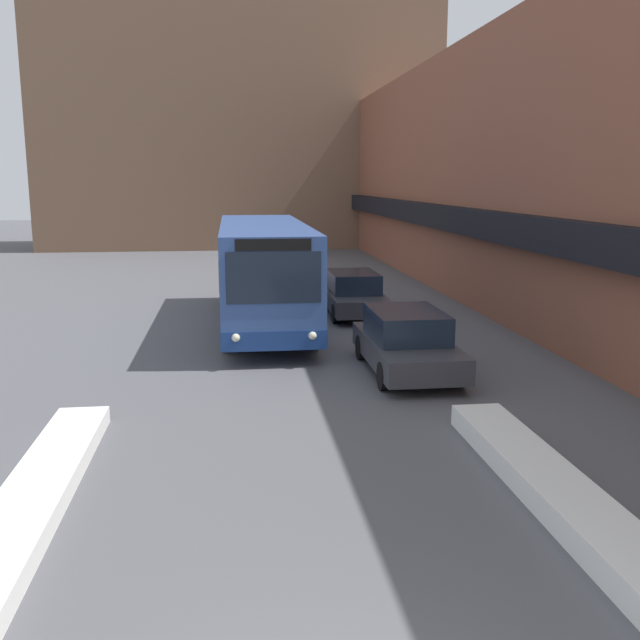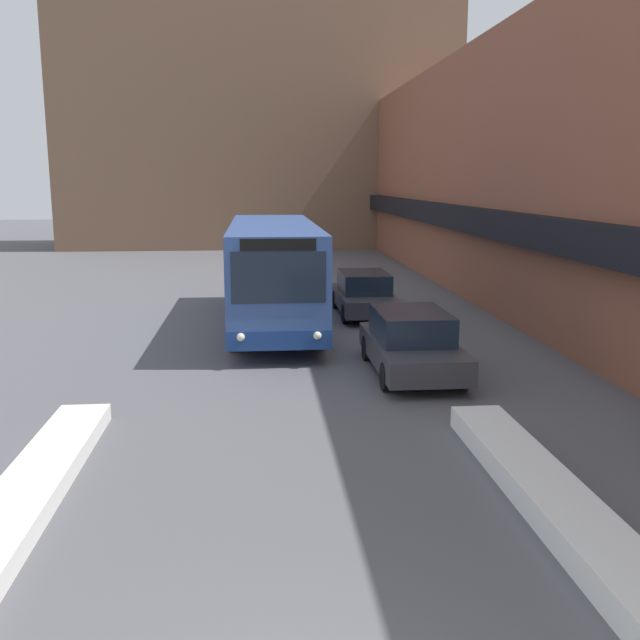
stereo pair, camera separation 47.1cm
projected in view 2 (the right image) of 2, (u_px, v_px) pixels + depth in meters
name	position (u px, v px, depth m)	size (l,w,h in m)	color
building_row_right	(512.00, 174.00, 28.69)	(5.50, 60.00, 9.38)	brown
building_backdrop_far	(260.00, 122.00, 48.24)	(26.00, 8.00, 16.54)	brown
snow_bank_left	(9.00, 518.00, 9.21)	(0.90, 8.61, 0.30)	silver
snow_bank_right	(585.00, 534.00, 8.72)	(0.90, 8.99, 0.37)	silver
city_bus	(273.00, 270.00, 21.93)	(2.57, 10.73, 3.15)	#335193
parked_car_front	(411.00, 342.00, 16.56)	(1.86, 4.33, 1.47)	#38383D
parked_car_back	(364.00, 294.00, 23.76)	(1.79, 4.34, 1.43)	#38383D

